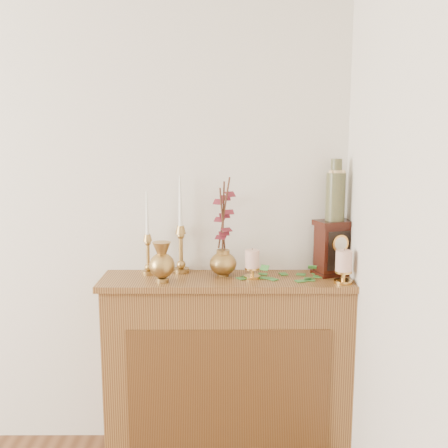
{
  "coord_description": "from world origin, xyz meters",
  "views": [
    {
      "loc": [
        1.37,
        -0.38,
        1.62
      ],
      "look_at": [
        1.38,
        2.05,
        1.2
      ],
      "focal_mm": 42.0,
      "sensor_mm": 36.0,
      "label": 1
    }
  ],
  "objects_px": {
    "bud_vase": "(162,263)",
    "ginger_jar": "(224,231)",
    "candlestick_center": "(181,241)",
    "ceramic_vase": "(335,193)",
    "candlestick_left": "(148,248)",
    "mantel_clock": "(334,248)"
  },
  "relations": [
    {
      "from": "bud_vase",
      "to": "ginger_jar",
      "type": "distance_m",
      "value": 0.35
    },
    {
      "from": "candlestick_center",
      "to": "ceramic_vase",
      "type": "distance_m",
      "value": 0.8
    },
    {
      "from": "candlestick_left",
      "to": "candlestick_center",
      "type": "distance_m",
      "value": 0.17
    },
    {
      "from": "bud_vase",
      "to": "ceramic_vase",
      "type": "relative_size",
      "value": 0.64
    },
    {
      "from": "mantel_clock",
      "to": "candlestick_center",
      "type": "bearing_deg",
      "value": 157.32
    },
    {
      "from": "candlestick_left",
      "to": "ceramic_vase",
      "type": "distance_m",
      "value": 0.96
    },
    {
      "from": "candlestick_center",
      "to": "ginger_jar",
      "type": "bearing_deg",
      "value": -8.86
    },
    {
      "from": "mantel_clock",
      "to": "ceramic_vase",
      "type": "relative_size",
      "value": 0.91
    },
    {
      "from": "candlestick_left",
      "to": "candlestick_center",
      "type": "height_order",
      "value": "candlestick_center"
    },
    {
      "from": "candlestick_center",
      "to": "mantel_clock",
      "type": "bearing_deg",
      "value": -3.17
    },
    {
      "from": "candlestick_left",
      "to": "mantel_clock",
      "type": "relative_size",
      "value": 1.52
    },
    {
      "from": "bud_vase",
      "to": "mantel_clock",
      "type": "distance_m",
      "value": 0.85
    },
    {
      "from": "mantel_clock",
      "to": "candlestick_left",
      "type": "bearing_deg",
      "value": 159.9
    },
    {
      "from": "mantel_clock",
      "to": "bud_vase",
      "type": "bearing_deg",
      "value": 170.14
    },
    {
      "from": "candlestick_center",
      "to": "ginger_jar",
      "type": "relative_size",
      "value": 1.0
    },
    {
      "from": "ginger_jar",
      "to": "bud_vase",
      "type": "bearing_deg",
      "value": -152.6
    },
    {
      "from": "candlestick_left",
      "to": "bud_vase",
      "type": "relative_size",
      "value": 2.14
    },
    {
      "from": "candlestick_left",
      "to": "ginger_jar",
      "type": "xyz_separation_m",
      "value": [
        0.38,
        -0.0,
        0.09
      ]
    },
    {
      "from": "mantel_clock",
      "to": "ceramic_vase",
      "type": "distance_m",
      "value": 0.27
    },
    {
      "from": "candlestick_left",
      "to": "mantel_clock",
      "type": "xyz_separation_m",
      "value": [
        0.92,
        -0.01,
        -0.0
      ]
    },
    {
      "from": "candlestick_left",
      "to": "ginger_jar",
      "type": "height_order",
      "value": "ginger_jar"
    },
    {
      "from": "candlestick_center",
      "to": "mantel_clock",
      "type": "xyz_separation_m",
      "value": [
        0.76,
        -0.04,
        -0.03
      ]
    }
  ]
}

